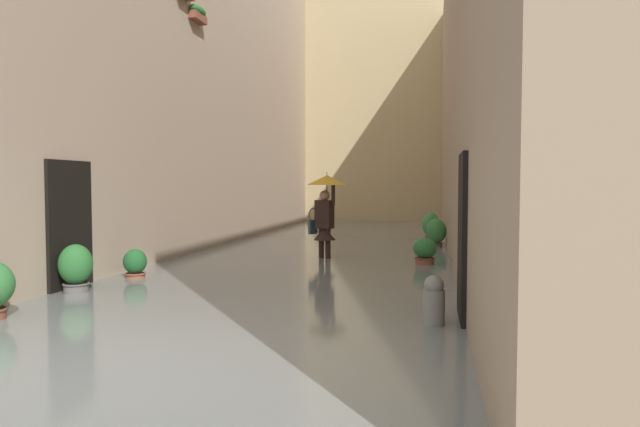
{
  "coord_description": "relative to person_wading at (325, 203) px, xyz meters",
  "views": [
    {
      "loc": [
        -2.63,
        4.77,
        1.81
      ],
      "look_at": [
        -0.11,
        -8.1,
        1.16
      ],
      "focal_mm": 32.14,
      "sensor_mm": 36.0,
      "label": 1
    }
  ],
  "objects": [
    {
      "name": "building_facade_right",
      "position": [
        4.23,
        -2.58,
        4.0
      ],
      "size": [
        2.04,
        24.71,
        10.82
      ],
      "color": "tan",
      "rests_on": "ground_plane"
    },
    {
      "name": "potted_plant_mid_left",
      "position": [
        -2.31,
        -3.95,
        -0.81
      ],
      "size": [
        0.48,
        0.48,
        1.02
      ],
      "color": "brown",
      "rests_on": "ground_plane"
    },
    {
      "name": "flood_water",
      "position": [
        0.3,
        -2.58,
        -1.32
      ],
      "size": [
        6.85,
        26.71,
        0.18
      ],
      "primitive_type": "cube",
      "color": "slate",
      "rests_on": "ground_plane"
    },
    {
      "name": "ground_plane",
      "position": [
        0.3,
        -2.58,
        -1.41
      ],
      "size": [
        60.0,
        60.0,
        0.0
      ],
      "primitive_type": "plane",
      "color": "gray"
    },
    {
      "name": "potted_plant_near_right",
      "position": [
        3.0,
        4.75,
        -0.9
      ],
      "size": [
        0.5,
        0.5,
        0.91
      ],
      "color": "#66605B",
      "rests_on": "ground_plane"
    },
    {
      "name": "building_facade_far",
      "position": [
        0.3,
        -13.84,
        4.76
      ],
      "size": [
        9.65,
        1.8,
        12.34
      ],
      "primitive_type": "cube",
      "color": "tan",
      "rests_on": "ground_plane"
    },
    {
      "name": "potted_plant_far_left",
      "position": [
        -2.2,
        0.52,
        -1.02
      ],
      "size": [
        0.49,
        0.49,
        0.71
      ],
      "color": "brown",
      "rests_on": "ground_plane"
    },
    {
      "name": "person_wading",
      "position": [
        0.0,
        0.0,
        0.0
      ],
      "size": [
        0.89,
        0.89,
        2.1
      ],
      "color": "#4C4233",
      "rests_on": "ground_plane"
    },
    {
      "name": "potted_plant_mid_right",
      "position": [
        2.81,
        3.3,
        -1.04
      ],
      "size": [
        0.41,
        0.41,
        0.68
      ],
      "color": "#9E563D",
      "rests_on": "ground_plane"
    },
    {
      "name": "potted_plant_near_left",
      "position": [
        -2.46,
        -2.9,
        -0.89
      ],
      "size": [
        0.52,
        0.52,
        0.92
      ],
      "color": "brown",
      "rests_on": "ground_plane"
    },
    {
      "name": "building_facade_left",
      "position": [
        -3.63,
        -2.58,
        3.16
      ],
      "size": [
        2.04,
        24.71,
        9.14
      ],
      "color": "gray",
      "rests_on": "ground_plane"
    },
    {
      "name": "mooring_bollard",
      "position": [
        -2.36,
        5.76,
        -1.03
      ],
      "size": [
        0.26,
        0.26,
        0.76
      ],
      "color": "gray",
      "rests_on": "ground_plane"
    }
  ]
}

